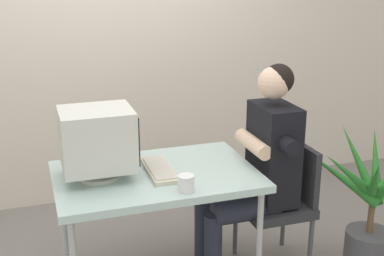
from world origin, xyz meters
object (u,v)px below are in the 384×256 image
crt_monitor (98,140)px  person_seated (257,166)px  desk (156,181)px  potted_plant (371,209)px  keyboard (159,169)px  desk_mug (186,183)px  office_chair (282,197)px

crt_monitor → person_seated: bearing=-3.5°
desk → person_seated: size_ratio=0.87×
potted_plant → crt_monitor: bearing=169.3°
keyboard → desk_mug: size_ratio=4.18×
crt_monitor → keyboard: crt_monitor is taller
desk → potted_plant: potted_plant is taller
keyboard → office_chair: 0.85m
potted_plant → desk_mug: (-1.22, -0.02, 0.36)m
desk → keyboard: size_ratio=2.80×
person_seated → desk: bearing=178.2°
office_chair → keyboard: bearing=177.9°
keyboard → person_seated: 0.62m
office_chair → potted_plant: bearing=-27.0°
keyboard → person_seated: person_seated is taller
desk → desk_mug: (0.09, -0.29, 0.10)m
keyboard → person_seated: (0.62, -0.03, -0.04)m
crt_monitor → person_seated: (0.95, -0.06, -0.25)m
potted_plant → keyboard: bearing=167.7°
desk → desk_mug: bearing=-72.6°
potted_plant → desk: bearing=168.3°
potted_plant → desk_mug: potted_plant is taller
person_seated → crt_monitor: bearing=176.5°
person_seated → keyboard: bearing=177.2°
crt_monitor → desk_mug: (0.41, -0.33, -0.18)m
keyboard → office_chair: bearing=-2.1°
desk_mug → potted_plant: bearing=0.9°
desk_mug → person_seated: bearing=26.3°
office_chair → crt_monitor: bearing=177.1°
crt_monitor → office_chair: crt_monitor is taller
keyboard → person_seated: size_ratio=0.31×
crt_monitor → person_seated: 0.99m
crt_monitor → potted_plant: crt_monitor is taller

